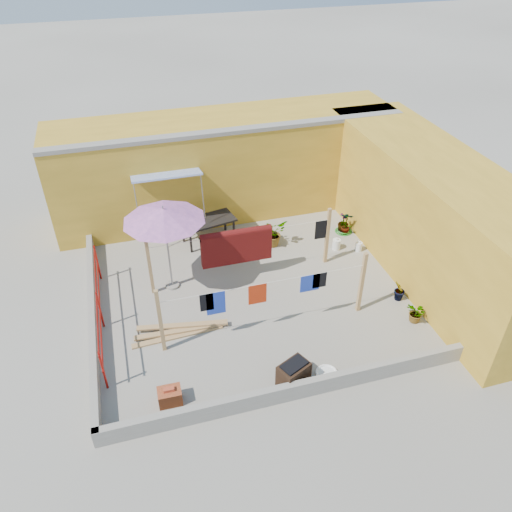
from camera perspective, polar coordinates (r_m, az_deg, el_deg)
name	(u,v)px	position (r m, az deg, el deg)	size (l,w,h in m)	color
ground	(250,294)	(13.51, -0.66, -4.33)	(80.00, 80.00, 0.00)	#9E998E
wall_back	(226,164)	(16.61, -3.45, 10.40)	(11.00, 3.27, 3.21)	gold
wall_right	(432,215)	(14.58, 19.44, 4.42)	(2.40, 9.00, 3.20)	gold
parapet_front	(296,390)	(10.96, 4.55, -15.06)	(8.30, 0.16, 0.44)	gray
parapet_left	(93,316)	(13.16, -18.16, -6.56)	(0.16, 7.30, 0.44)	gray
red_railing	(99,304)	(12.66, -17.53, -5.31)	(0.05, 4.20, 1.10)	#A71610
clothesline_rig	(240,252)	(13.30, -1.85, 0.48)	(5.09, 2.35, 1.80)	tan
patio_umbrella	(164,215)	(12.66, -10.51, 4.60)	(2.30, 2.30, 2.53)	gray
outdoor_table	(208,222)	(15.27, -5.52, 3.91)	(1.76, 1.12, 0.76)	black
brick_stack	(170,396)	(11.03, -9.82, -15.49)	(0.50, 0.37, 0.43)	#A14A25
lumber_pile	(180,331)	(12.49, -8.66, -8.42)	(2.39, 0.65, 0.14)	tan
brazier	(294,374)	(11.15, 4.32, -13.27)	(0.80, 0.69, 0.60)	black
white_basin	(327,374)	(11.56, 8.08, -13.16)	(0.51, 0.51, 0.09)	white
water_jug_a	(359,246)	(15.36, 11.66, 1.07)	(0.21, 0.21, 0.32)	white
water_jug_b	(336,244)	(15.30, 9.17, 1.34)	(0.25, 0.25, 0.38)	white
green_hose	(343,231)	(16.22, 9.96, 2.87)	(0.54, 0.54, 0.08)	#1D7C1B
plant_back_a	(273,233)	(15.17, 1.96, 2.68)	(0.77, 0.66, 0.85)	#1F5117
plant_back_b	(343,222)	(16.13, 9.96, 3.81)	(0.35, 0.35, 0.62)	#1F5117
plant_right_a	(346,223)	(15.93, 10.29, 3.74)	(0.43, 0.29, 0.81)	#1F5117
plant_right_b	(400,291)	(13.64, 16.08, -3.83)	(0.35, 0.28, 0.63)	#1F5117
plant_right_c	(417,313)	(13.14, 17.89, -6.26)	(0.49, 0.43, 0.55)	#1F5117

